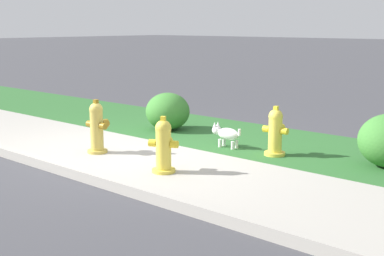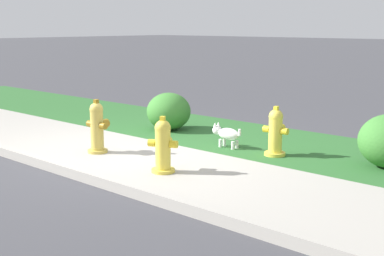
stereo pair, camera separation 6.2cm
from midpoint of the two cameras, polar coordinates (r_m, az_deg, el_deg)
name	(u,v)px [view 1 (the left image)]	position (r m, az deg, el deg)	size (l,w,h in m)	color
ground_plane	(119,156)	(7.45, -8.03, -2.93)	(120.00, 120.00, 0.00)	#424247
sidewalk_pavement	(119,155)	(7.44, -8.03, -2.89)	(18.00, 1.92, 0.01)	#ADA89E
grass_verge	(215,133)	(8.91, 2.29, -0.50)	(18.00, 2.27, 0.01)	#2D662D
street_curb	(54,166)	(6.83, -14.72, -3.95)	(18.00, 0.16, 0.12)	#ADA89E
fire_hydrant_mid_block	(164,146)	(6.47, -3.32, -1.93)	(0.37, 0.34, 0.70)	yellow
fire_hydrant_across_street	(97,128)	(7.55, -10.33, 0.05)	(0.36, 0.33, 0.76)	gold
fire_hydrant_far_end	(276,132)	(7.40, 8.66, -0.43)	(0.37, 0.34, 0.69)	yellow
small_white_dog	(226,134)	(7.83, 3.44, -0.62)	(0.52, 0.17, 0.36)	white
shrub_bush_far_verge	(168,111)	(9.11, -2.80, 1.78)	(0.75, 0.75, 0.64)	#3D7F33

